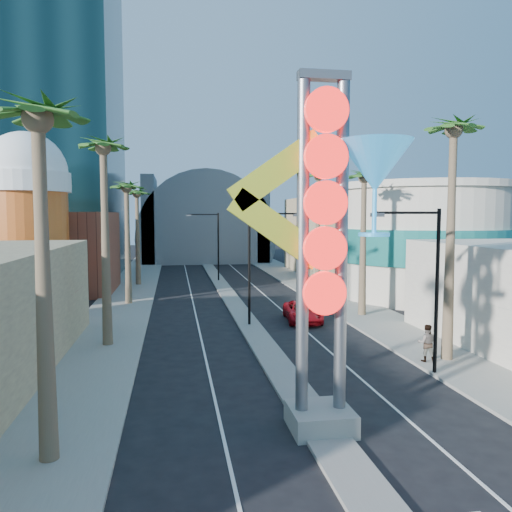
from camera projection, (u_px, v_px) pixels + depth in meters
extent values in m
plane|color=black|center=(349.00, 472.00, 14.96)|extent=(240.00, 240.00, 0.00)
cube|color=gray|center=(128.00, 295.00, 47.82)|extent=(5.00, 100.00, 0.15)
cube|color=gray|center=(319.00, 290.00, 50.91)|extent=(5.00, 100.00, 0.15)
cube|color=gray|center=(224.00, 288.00, 52.32)|extent=(1.60, 84.00, 0.15)
cube|color=black|center=(31.00, 73.00, 60.50)|extent=(20.00, 20.00, 50.00)
cube|color=brown|center=(63.00, 253.00, 49.40)|extent=(10.00, 10.00, 8.00)
cube|color=#917B5D|center=(339.00, 236.00, 64.36)|extent=(10.00, 20.00, 10.00)
cylinder|color=#BF4919|center=(29.00, 248.00, 41.29)|extent=(6.40, 6.40, 10.00)
cylinder|color=white|center=(26.00, 182.00, 40.85)|extent=(7.00, 7.00, 1.60)
sphere|color=white|center=(26.00, 172.00, 40.79)|extent=(6.60, 6.60, 6.60)
cylinder|color=beige|center=(422.00, 244.00, 46.98)|extent=(16.00, 16.00, 10.00)
cylinder|color=teal|center=(422.00, 244.00, 46.98)|extent=(16.60, 16.60, 3.00)
cylinder|color=beige|center=(423.00, 187.00, 46.55)|extent=(16.60, 16.60, 0.60)
cylinder|color=slate|center=(204.00, 237.00, 85.44)|extent=(22.00, 16.00, 22.00)
cube|color=slate|center=(150.00, 220.00, 83.73)|extent=(2.00, 16.00, 14.00)
cube|color=slate|center=(256.00, 219.00, 86.66)|extent=(2.00, 16.00, 14.00)
cube|color=gray|center=(320.00, 419.00, 17.87)|extent=(2.20, 2.20, 0.80)
cylinder|color=slate|center=(303.00, 249.00, 17.27)|extent=(0.44, 0.44, 12.00)
cylinder|color=slate|center=(341.00, 249.00, 17.49)|extent=(0.44, 0.44, 12.00)
cube|color=slate|center=(324.00, 76.00, 16.90)|extent=(1.80, 0.50, 0.30)
cylinder|color=red|center=(327.00, 110.00, 16.66)|extent=(1.50, 0.25, 1.50)
cylinder|color=red|center=(326.00, 157.00, 16.78)|extent=(1.50, 0.25, 1.50)
cylinder|color=red|center=(326.00, 203.00, 16.91)|extent=(1.50, 0.25, 1.50)
cylinder|color=red|center=(325.00, 248.00, 17.03)|extent=(1.50, 0.25, 1.50)
cylinder|color=red|center=(325.00, 293.00, 17.16)|extent=(1.50, 0.25, 1.50)
cube|color=#FAFA34|center=(277.00, 170.00, 16.90)|extent=(3.47, 0.25, 2.80)
cube|color=#FAFA34|center=(277.00, 229.00, 17.06)|extent=(3.47, 0.25, 2.80)
cone|color=#248BD0|center=(375.00, 166.00, 17.46)|extent=(2.60, 2.60, 1.80)
cylinder|color=#248BD0|center=(374.00, 212.00, 17.58)|extent=(0.16, 0.16, 1.60)
cylinder|color=#248BD0|center=(374.00, 234.00, 17.65)|extent=(1.10, 1.10, 0.12)
cylinder|color=black|center=(249.00, 269.00, 34.30)|extent=(0.18, 0.18, 8.00)
cube|color=black|center=(275.00, 214.00, 34.29)|extent=(3.60, 0.12, 0.12)
cube|color=slate|center=(298.00, 215.00, 34.55)|extent=(0.60, 0.25, 0.18)
cylinder|color=black|center=(218.00, 247.00, 57.90)|extent=(0.18, 0.18, 8.00)
cube|color=black|center=(203.00, 214.00, 57.30)|extent=(3.60, 0.12, 0.12)
cube|color=slate|center=(189.00, 215.00, 57.05)|extent=(0.60, 0.25, 0.18)
cylinder|color=black|center=(437.00, 293.00, 23.67)|extent=(0.18, 0.18, 8.00)
cube|color=black|center=(407.00, 213.00, 23.10)|extent=(3.24, 0.12, 0.12)
cube|color=slate|center=(377.00, 215.00, 22.87)|extent=(0.60, 0.25, 0.18)
cylinder|color=brown|center=(44.00, 296.00, 15.03)|extent=(0.40, 0.40, 10.50)
sphere|color=#244D19|center=(38.00, 119.00, 14.61)|extent=(2.40, 2.40, 2.40)
cylinder|color=brown|center=(106.00, 249.00, 28.76)|extent=(0.40, 0.40, 11.50)
sphere|color=#244D19|center=(103.00, 148.00, 28.30)|extent=(2.40, 2.40, 2.40)
cylinder|color=brown|center=(128.00, 247.00, 42.59)|extent=(0.40, 0.40, 10.00)
sphere|color=#244D19|center=(126.00, 188.00, 42.19)|extent=(2.40, 2.40, 2.40)
cylinder|color=brown|center=(138.00, 240.00, 54.39)|extent=(0.40, 0.40, 10.00)
sphere|color=#244D19|center=(137.00, 194.00, 53.99)|extent=(2.40, 2.40, 2.40)
cylinder|color=brown|center=(450.00, 248.00, 25.77)|extent=(0.40, 0.40, 12.00)
sphere|color=#244D19|center=(454.00, 130.00, 25.28)|extent=(2.40, 2.40, 2.40)
cylinder|color=brown|center=(363.00, 248.00, 37.63)|extent=(0.40, 0.40, 10.50)
sphere|color=#244D19|center=(364.00, 178.00, 37.21)|extent=(2.40, 2.40, 2.40)
cylinder|color=brown|center=(318.00, 235.00, 49.39)|extent=(0.40, 0.40, 11.50)
sphere|color=#244D19|center=(318.00, 177.00, 48.93)|extent=(2.40, 2.40, 2.40)
imported|color=#B70E16|center=(303.00, 312.00, 36.15)|extent=(2.88, 5.39, 1.44)
imported|color=gray|center=(427.00, 343.00, 25.68)|extent=(1.15, 1.03, 1.94)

